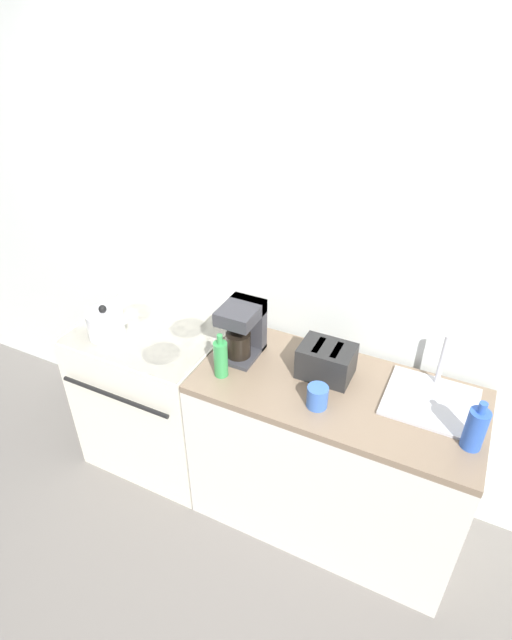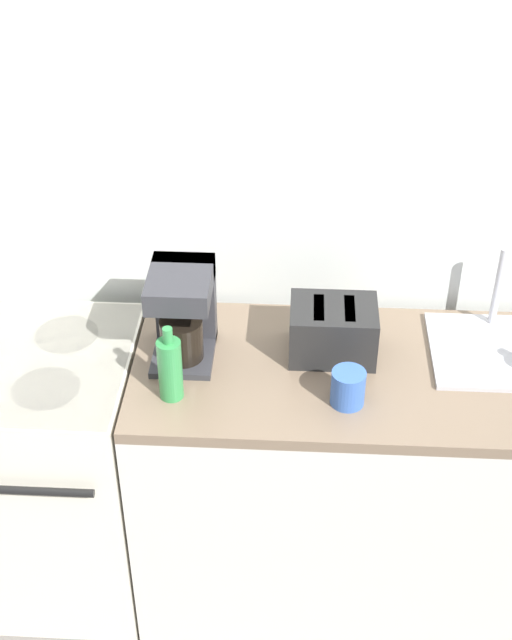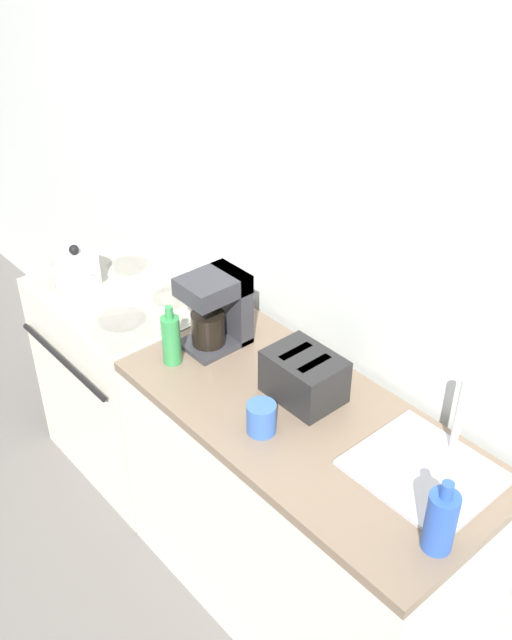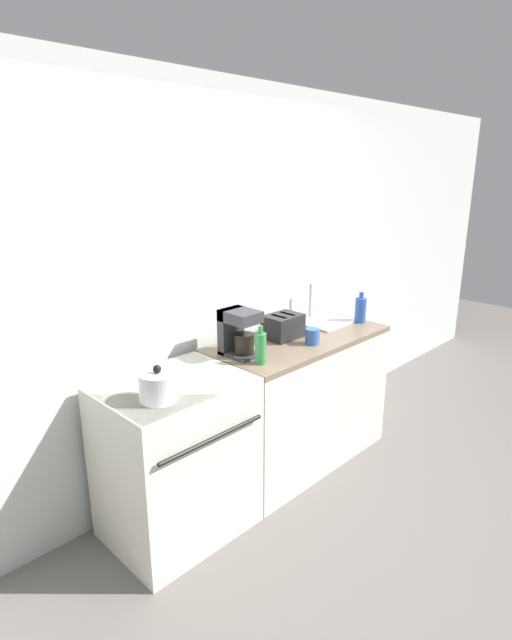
% 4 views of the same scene
% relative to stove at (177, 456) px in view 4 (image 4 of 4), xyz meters
% --- Properties ---
extents(ground_plane, '(12.00, 12.00, 0.00)m').
position_rel_stove_xyz_m(ground_plane, '(0.60, -0.31, -0.48)').
color(ground_plane, slate).
extents(wall_back, '(8.00, 0.05, 2.60)m').
position_rel_stove_xyz_m(wall_back, '(0.60, 0.38, 0.82)').
color(wall_back, silver).
rests_on(wall_back, ground_plane).
extents(stove, '(0.79, 0.65, 0.93)m').
position_rel_stove_xyz_m(stove, '(0.00, 0.00, 0.00)').
color(stove, silver).
rests_on(stove, ground_plane).
extents(counter_block, '(1.35, 0.63, 0.93)m').
position_rel_stove_xyz_m(counter_block, '(1.08, 0.01, -0.01)').
color(counter_block, silver).
rests_on(counter_block, ground_plane).
extents(kettle, '(0.24, 0.19, 0.19)m').
position_rel_stove_xyz_m(kettle, '(-0.17, -0.12, 0.53)').
color(kettle, silver).
rests_on(kettle, stove).
extents(toaster, '(0.25, 0.19, 0.16)m').
position_rel_stove_xyz_m(toaster, '(0.99, 0.08, 0.54)').
color(toaster, black).
rests_on(toaster, counter_block).
extents(coffee_maker, '(0.18, 0.23, 0.29)m').
position_rel_stove_xyz_m(coffee_maker, '(0.55, 0.07, 0.61)').
color(coffee_maker, '#333338').
rests_on(coffee_maker, counter_block).
extents(sink_tray, '(0.40, 0.36, 0.28)m').
position_rel_stove_xyz_m(sink_tray, '(1.49, 0.11, 0.47)').
color(sink_tray, '#B7B7BC').
rests_on(sink_tray, counter_block).
extents(bottle_blue, '(0.08, 0.08, 0.23)m').
position_rel_stove_xyz_m(bottle_blue, '(1.68, -0.09, 0.55)').
color(bottle_blue, '#2D56B7').
rests_on(bottle_blue, counter_block).
extents(bottle_green, '(0.07, 0.07, 0.23)m').
position_rel_stove_xyz_m(bottle_green, '(0.54, -0.14, 0.55)').
color(bottle_green, '#338C47').
rests_on(bottle_green, counter_block).
extents(cup_blue, '(0.10, 0.10, 0.11)m').
position_rel_stove_xyz_m(cup_blue, '(1.03, -0.14, 0.51)').
color(cup_blue, '#3860B2').
rests_on(cup_blue, counter_block).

